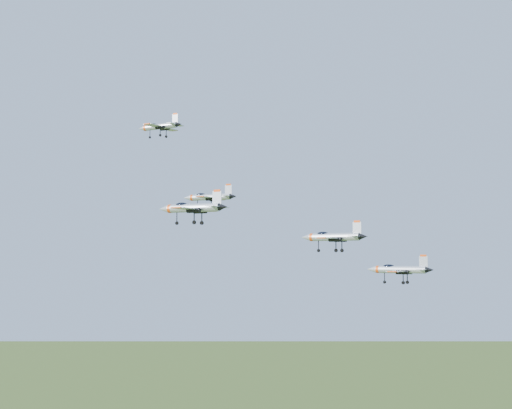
% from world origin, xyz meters
% --- Properties ---
extents(jet_lead, '(10.38, 8.72, 2.79)m').
position_xyz_m(jet_lead, '(-24.60, 7.92, 145.78)').
color(jet_lead, silver).
extents(jet_left_high, '(10.55, 8.71, 2.82)m').
position_xyz_m(jet_left_high, '(-12.14, 3.13, 131.44)').
color(jet_left_high, silver).
extents(jet_right_high, '(12.46, 10.39, 3.33)m').
position_xyz_m(jet_right_high, '(-7.90, -13.70, 128.36)').
color(jet_right_high, silver).
extents(jet_left_low, '(11.77, 9.90, 3.16)m').
position_xyz_m(jet_left_low, '(20.58, 8.53, 118.65)').
color(jet_left_low, silver).
extents(jet_right_low, '(10.83, 9.16, 2.92)m').
position_xyz_m(jet_right_low, '(13.58, -10.63, 123.79)').
color(jet_right_low, silver).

